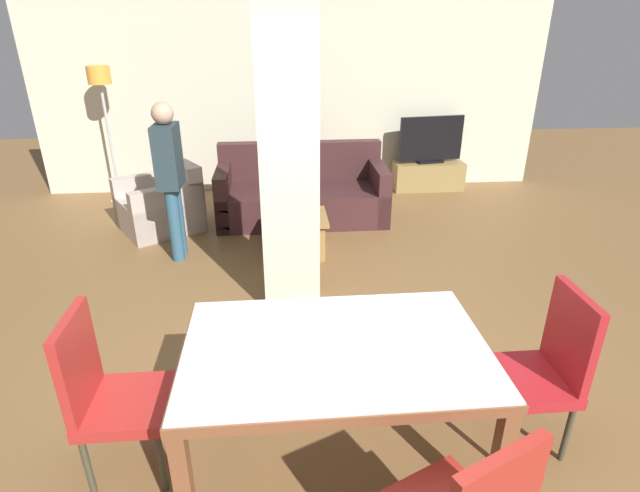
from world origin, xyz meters
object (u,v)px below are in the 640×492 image
at_px(coffee_table, 298,234).
at_px(tv_screen, 431,140).
at_px(sofa, 302,195).
at_px(bottle, 297,212).
at_px(dining_chair_head_right, 544,365).
at_px(armchair, 162,206).
at_px(dining_chair_head_left, 108,390).
at_px(dining_table, 336,367).
at_px(floor_lamp, 101,90).
at_px(standing_person, 170,172).
at_px(tv_stand, 428,176).

bearing_deg(coffee_table, tv_screen, 45.66).
relative_size(sofa, bottle, 7.23).
relative_size(dining_chair_head_right, armchair, 0.87).
relative_size(dining_chair_head_left, coffee_table, 1.61).
bearing_deg(armchair, dining_chair_head_left, 155.91).
relative_size(dining_chair_head_right, tv_screen, 1.04).
relative_size(dining_table, floor_lamp, 0.91).
distance_m(bottle, floor_lamp, 3.32).
height_order(dining_chair_head_left, coffee_table, dining_chair_head_left).
bearing_deg(bottle, tv_screen, 47.61).
bearing_deg(dining_table, sofa, 89.63).
height_order(tv_screen, standing_person, standing_person).
relative_size(floor_lamp, standing_person, 1.11).
xyz_separation_m(dining_chair_head_left, armchair, (-0.45, 3.62, -0.26)).
bearing_deg(armchair, dining_chair_head_right, -172.80).
bearing_deg(sofa, dining_table, 89.63).
xyz_separation_m(armchair, bottle, (1.58, -1.02, 0.26)).
relative_size(sofa, tv_screen, 2.17).
relative_size(armchair, bottle, 3.97).
bearing_deg(armchair, coffee_table, -149.30).
bearing_deg(tv_screen, standing_person, 23.84).
xyz_separation_m(armchair, standing_person, (0.32, -0.83, 0.65)).
height_order(dining_chair_head_left, bottle, dining_chair_head_left).
relative_size(dining_chair_head_left, bottle, 3.46).
distance_m(dining_chair_head_right, tv_screen, 4.93).
relative_size(tv_stand, tv_screen, 1.07).
bearing_deg(dining_chair_head_left, armchair, -172.88).
bearing_deg(dining_chair_head_right, standing_person, 42.40).
height_order(armchair, coffee_table, armchair).
relative_size(sofa, coffee_table, 3.36).
relative_size(dining_chair_head_right, tv_stand, 0.97).
relative_size(bottle, standing_person, 0.18).
bearing_deg(dining_chair_head_left, standing_person, -177.27).
distance_m(dining_chair_head_left, bottle, 2.84).
height_order(dining_table, tv_stand, dining_table).
bearing_deg(dining_chair_head_left, bottle, 156.62).
height_order(sofa, tv_stand, sofa).
xyz_separation_m(dining_table, dining_chair_head_right, (1.20, 0.00, -0.07)).
height_order(dining_chair_head_right, sofa, dining_chair_head_right).
relative_size(tv_stand, standing_person, 0.63).
bearing_deg(standing_person, sofa, 128.11).
bearing_deg(coffee_table, floor_lamp, 141.50).
xyz_separation_m(dining_chair_head_right, sofa, (-1.18, 3.84, -0.24)).
bearing_deg(armchair, sofa, -114.12).
relative_size(coffee_table, bottle, 2.15).
distance_m(dining_table, floor_lamp, 5.39).
xyz_separation_m(bottle, standing_person, (-1.26, 0.19, 0.39)).
relative_size(sofa, standing_person, 1.28).
relative_size(dining_table, tv_stand, 1.60).
xyz_separation_m(dining_table, standing_person, (-1.35, 2.80, 0.33)).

